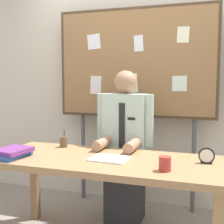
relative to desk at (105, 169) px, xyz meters
name	(u,v)px	position (x,y,z in m)	size (l,w,h in m)	color
back_wall	(139,82)	(0.00, 1.13, 0.68)	(6.40, 0.08, 2.70)	beige
desk	(105,169)	(0.00, 0.00, 0.00)	(1.83, 0.77, 0.76)	#9E754C
person	(125,152)	(0.00, 0.56, 0.01)	(0.55, 0.56, 1.46)	#2D2D33
bulletin_board	(135,65)	(0.00, 0.93, 0.85)	(1.68, 0.09, 2.11)	#4C3823
book_stack	(13,153)	(-0.71, -0.20, 0.12)	(0.25, 0.31, 0.07)	#2D4C99
open_notebook	(110,159)	(0.04, -0.02, 0.09)	(0.29, 0.23, 0.01)	white
desk_clock	(207,156)	(0.76, 0.10, 0.14)	(0.12, 0.04, 0.12)	black
coffee_mug	(165,164)	(0.50, -0.19, 0.14)	(0.08, 0.08, 0.10)	#B23833
pen_holder	(64,142)	(-0.50, 0.26, 0.14)	(0.07, 0.07, 0.16)	brown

